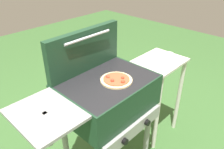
{
  "coord_description": "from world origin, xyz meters",
  "views": [
    {
      "loc": [
        -0.92,
        -0.92,
        1.68
      ],
      "look_at": [
        0.05,
        0.0,
        0.92
      ],
      "focal_mm": 35.89,
      "sensor_mm": 36.0,
      "label": 1
    }
  ],
  "objects": [
    {
      "name": "pizza_pepperoni",
      "position": [
        0.03,
        -0.06,
        0.91
      ],
      "size": [
        0.21,
        0.21,
        0.04
      ],
      "color": "beige",
      "rests_on": "grill"
    },
    {
      "name": "topping_bowl_near",
      "position": [
        0.74,
        -0.03,
        0.83
      ],
      "size": [
        0.11,
        0.11,
        0.04
      ],
      "color": "silver",
      "rests_on": "prep_table"
    },
    {
      "name": "grill",
      "position": [
        -0.01,
        -0.0,
        0.76
      ],
      "size": [
        0.96,
        0.53,
        0.9
      ],
      "color": "#193823",
      "rests_on": "ground_plane"
    },
    {
      "name": "prep_table",
      "position": [
        0.66,
        0.0,
        0.57
      ],
      "size": [
        0.44,
        0.36,
        0.81
      ],
      "color": "beige",
      "rests_on": "ground_plane"
    },
    {
      "name": "grill_lid_open",
      "position": [
        0.0,
        0.21,
        1.05
      ],
      "size": [
        0.63,
        0.09,
        0.3
      ],
      "color": "#193823",
      "rests_on": "grill"
    }
  ]
}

